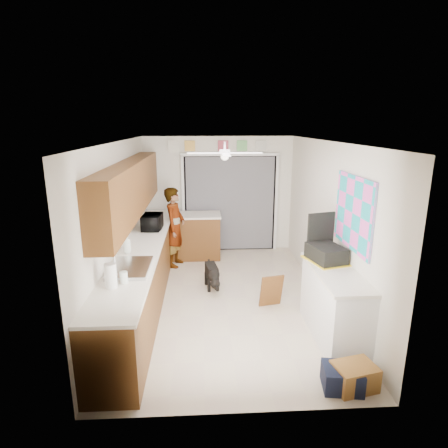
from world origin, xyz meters
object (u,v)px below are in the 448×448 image
object	(u,v)px
paper_towel_roll	(111,276)
navy_crate	(342,378)
soap_bottle	(127,243)
cardboard_box	(354,377)
man	(175,227)
microwave	(152,222)
suitcase	(326,253)
dog	(212,275)

from	to	relation	value
paper_towel_roll	navy_crate	xyz separation A→B (m)	(2.52, -0.65, -0.96)
soap_bottle	cardboard_box	distance (m)	3.40
paper_towel_roll	cardboard_box	bearing A→B (deg)	-13.88
cardboard_box	man	size ratio (longest dim) A/B	0.28
microwave	paper_towel_roll	world-z (taller)	paper_towel_roll
cardboard_box	soap_bottle	bearing A→B (deg)	145.62
suitcase	navy_crate	bearing A→B (deg)	-113.81
microwave	dog	xyz separation A→B (m)	(1.03, -0.46, -0.84)
soap_bottle	navy_crate	xyz separation A→B (m)	(2.56, -1.84, -0.96)
soap_bottle	suitcase	size ratio (longest dim) A/B	0.57
suitcase	man	xyz separation A→B (m)	(-2.22, 2.39, -0.26)
navy_crate	soap_bottle	bearing A→B (deg)	144.27
navy_crate	dog	bearing A→B (deg)	116.82
dog	man	bearing A→B (deg)	112.72
soap_bottle	microwave	bearing A→B (deg)	80.84
soap_bottle	man	bearing A→B (deg)	74.07
soap_bottle	dog	xyz separation A→B (m)	(1.23, 0.79, -0.85)
microwave	paper_towel_roll	xyz separation A→B (m)	(-0.16, -2.44, 0.01)
microwave	cardboard_box	size ratio (longest dim) A/B	1.10
cardboard_box	navy_crate	size ratio (longest dim) A/B	1.07
microwave	suitcase	bearing A→B (deg)	-121.34
navy_crate	dog	world-z (taller)	dog
cardboard_box	navy_crate	xyz separation A→B (m)	(-0.13, 0.00, -0.01)
paper_towel_roll	cardboard_box	distance (m)	2.89
soap_bottle	paper_towel_roll	world-z (taller)	same
soap_bottle	cardboard_box	bearing A→B (deg)	-34.38
man	dog	world-z (taller)	man
paper_towel_roll	navy_crate	distance (m)	2.77
man	navy_crate	bearing A→B (deg)	-137.80
paper_towel_roll	dog	distance (m)	2.46
soap_bottle	suitcase	xyz separation A→B (m)	(2.76, -0.49, -0.04)
microwave	navy_crate	xyz separation A→B (m)	(2.36, -3.09, -0.95)
soap_bottle	paper_towel_roll	xyz separation A→B (m)	(0.05, -1.19, -0.00)
microwave	paper_towel_roll	size ratio (longest dim) A/B	1.66
microwave	man	size ratio (longest dim) A/B	0.31
microwave	soap_bottle	distance (m)	1.27
navy_crate	man	bearing A→B (deg)	118.29
soap_bottle	dog	bearing A→B (deg)	32.54
cardboard_box	dog	bearing A→B (deg)	119.05
suitcase	navy_crate	xyz separation A→B (m)	(-0.20, -1.36, -0.92)
microwave	suitcase	xyz separation A→B (m)	(2.56, -1.74, -0.02)
cardboard_box	navy_crate	world-z (taller)	cardboard_box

